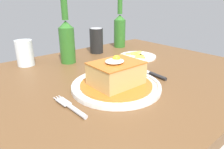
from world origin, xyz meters
The scene contains 10 objects.
dining_table centered at (0.00, 0.00, 0.64)m, with size 1.12×0.83×0.77m.
main_plate centered at (-0.06, -0.10, 0.78)m, with size 0.28×0.28×0.02m.
sandwich_meal centered at (-0.06, -0.10, 0.82)m, with size 0.22×0.22×0.10m.
fork centered at (-0.23, -0.13, 0.78)m, with size 0.02×0.14×0.01m.
knife centered at (0.11, -0.10, 0.78)m, with size 0.03×0.17×0.01m.
soda_can centered at (0.15, 0.29, 0.83)m, with size 0.07×0.07×0.12m.
beer_bottle_green centered at (0.32, 0.31, 0.87)m, with size 0.06×0.06×0.27m.
beer_bottle_green_far centered at (-0.04, 0.23, 0.87)m, with size 0.06×0.06×0.27m.
drinking_glass centered at (-0.20, 0.31, 0.82)m, with size 0.07×0.07×0.10m.
side_plate_fries centered at (0.24, 0.10, 0.78)m, with size 0.17×0.17×0.02m.
Camera 1 is at (-0.44, -0.53, 1.04)m, focal length 32.64 mm.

